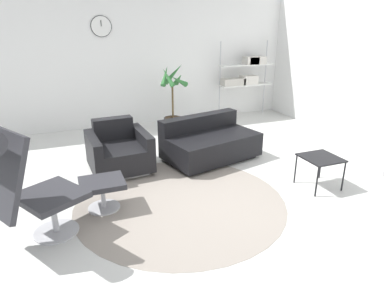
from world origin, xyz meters
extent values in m
plane|color=silver|center=(0.00, 0.00, 0.00)|extent=(12.00, 12.00, 0.00)
cube|color=white|center=(0.00, 3.12, 1.40)|extent=(12.00, 0.06, 2.80)
cylinder|color=black|center=(-0.60, 3.08, 1.92)|extent=(0.38, 0.01, 0.38)
cylinder|color=white|center=(-0.60, 3.07, 1.92)|extent=(0.36, 0.02, 0.36)
cube|color=black|center=(-0.60, 3.06, 1.97)|extent=(0.01, 0.01, 0.11)
cylinder|color=gray|center=(-0.27, -0.33, 0.00)|extent=(2.46, 2.46, 0.01)
cylinder|color=#BCBCC1|center=(-1.65, -0.47, 0.01)|extent=(0.60, 0.60, 0.02)
cylinder|color=#BCBCC1|center=(-1.65, -0.47, 0.20)|extent=(0.06, 0.06, 0.36)
cube|color=#2D2D33|center=(-1.65, -0.47, 0.42)|extent=(0.76, 0.78, 0.06)
cube|color=#2D2D33|center=(-1.98, -0.67, 0.80)|extent=(0.55, 0.65, 0.71)
cylinder|color=#BCBCC1|center=(-1.14, -0.16, 0.01)|extent=(0.36, 0.36, 0.02)
cylinder|color=#BCBCC1|center=(-1.14, -0.16, 0.15)|extent=(0.05, 0.05, 0.27)
cube|color=#2D2D33|center=(-1.14, -0.16, 0.32)|extent=(0.49, 0.41, 0.06)
cube|color=silver|center=(-0.78, 0.83, 0.03)|extent=(0.70, 0.72, 0.06)
cube|color=black|center=(-0.78, 0.83, 0.22)|extent=(0.62, 0.86, 0.32)
cube|color=black|center=(-0.80, 1.15, 0.53)|extent=(0.58, 0.22, 0.32)
cube|color=black|center=(-0.43, 0.85, 0.31)|extent=(0.17, 0.83, 0.49)
cube|color=black|center=(-1.12, 0.81, 0.31)|extent=(0.17, 0.83, 0.49)
cube|color=black|center=(0.60, 0.75, 0.03)|extent=(1.37, 0.97, 0.05)
cube|color=black|center=(0.60, 0.75, 0.22)|extent=(1.53, 1.12, 0.35)
cube|color=black|center=(0.53, 1.06, 0.52)|extent=(1.39, 0.52, 0.24)
cube|color=black|center=(1.50, -0.60, 0.40)|extent=(0.45, 0.45, 0.02)
cylinder|color=black|center=(1.30, -0.80, 0.20)|extent=(0.02, 0.02, 0.39)
cylinder|color=black|center=(1.70, -0.80, 0.20)|extent=(0.02, 0.02, 0.39)
cylinder|color=black|center=(1.30, -0.39, 0.20)|extent=(0.02, 0.02, 0.39)
cylinder|color=black|center=(1.70, -0.39, 0.20)|extent=(0.02, 0.02, 0.39)
cylinder|color=#333338|center=(0.54, 2.43, 0.12)|extent=(0.36, 0.36, 0.24)
cylinder|color=#382819|center=(0.54, 2.43, 0.23)|extent=(0.33, 0.33, 0.02)
cylinder|color=brown|center=(0.54, 2.43, 0.56)|extent=(0.04, 0.04, 0.65)
cone|color=#2D6B33|center=(0.67, 2.44, 0.98)|extent=(0.12, 0.32, 0.27)
cone|color=#2D6B33|center=(0.62, 2.57, 1.06)|extent=(0.40, 0.28, 0.43)
cone|color=#2D6B33|center=(0.43, 2.51, 1.04)|extent=(0.28, 0.34, 0.38)
cone|color=#2D6B33|center=(0.44, 2.37, 1.03)|extent=(0.25, 0.32, 0.35)
cone|color=#2D6B33|center=(0.62, 2.27, 0.97)|extent=(0.41, 0.26, 0.27)
cylinder|color=#BCBCC1|center=(1.77, 2.93, 0.81)|extent=(0.03, 0.03, 1.62)
cylinder|color=#BCBCC1|center=(2.90, 2.93, 0.81)|extent=(0.03, 0.03, 1.62)
cube|color=white|center=(2.33, 2.81, 0.70)|extent=(1.19, 0.28, 0.02)
cube|color=white|center=(2.33, 2.81, 1.13)|extent=(1.19, 0.28, 0.02)
cube|color=beige|center=(2.40, 2.80, 0.81)|extent=(0.35, 0.24, 0.18)
cube|color=silver|center=(2.46, 2.80, 1.22)|extent=(0.22, 0.24, 0.15)
cube|color=#B7B2A8|center=(2.02, 2.80, 0.79)|extent=(0.50, 0.24, 0.14)
cube|color=beige|center=(2.52, 2.80, 1.22)|extent=(0.47, 0.24, 0.16)
camera|label=1|loc=(-1.44, -3.71, 2.01)|focal=32.00mm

